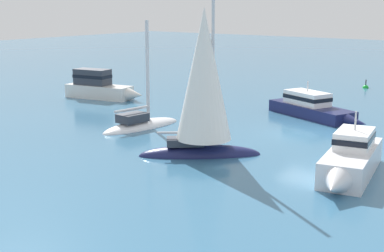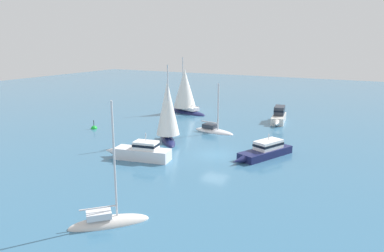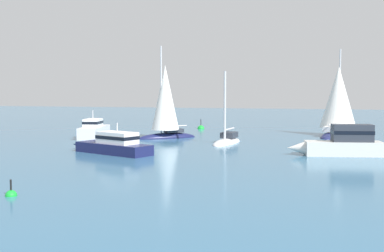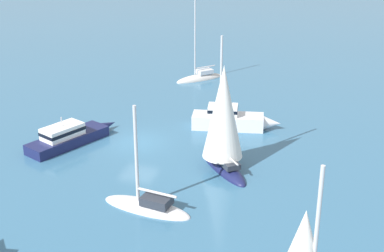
{
  "view_description": "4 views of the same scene",
  "coord_description": "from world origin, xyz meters",
  "px_view_note": "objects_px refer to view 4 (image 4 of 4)",
  "views": [
    {
      "loc": [
        12.42,
        -26.86,
        6.96
      ],
      "look_at": [
        -3.61,
        -5.41,
        0.96
      ],
      "focal_mm": 51.49,
      "sensor_mm": 36.0,
      "label": 1
    },
    {
      "loc": [
        31.71,
        14.49,
        11.07
      ],
      "look_at": [
        0.76,
        -2.19,
        2.82
      ],
      "focal_mm": 34.53,
      "sensor_mm": 36.0,
      "label": 2
    },
    {
      "loc": [
        -15.93,
        36.14,
        4.52
      ],
      "look_at": [
        -5.44,
        -3.32,
        1.45
      ],
      "focal_mm": 45.53,
      "sensor_mm": 36.0,
      "label": 3
    },
    {
      "loc": [
        -33.18,
        -14.4,
        15.8
      ],
      "look_at": [
        -0.18,
        -4.09,
        1.84
      ],
      "focal_mm": 51.77,
      "sensor_mm": 36.0,
      "label": 4
    }
  ],
  "objects_px": {
    "sailboat": "(223,122)",
    "launch": "(69,136)",
    "sailboat_2": "(200,78)",
    "sailboat_1": "(148,206)",
    "motor_cruiser_1": "(231,119)"
  },
  "relations": [
    {
      "from": "sailboat",
      "to": "launch",
      "type": "distance_m",
      "value": 11.5
    },
    {
      "from": "launch",
      "to": "sailboat_2",
      "type": "distance_m",
      "value": 18.14
    },
    {
      "from": "sailboat_1",
      "to": "sailboat_2",
      "type": "relative_size",
      "value": 0.79
    },
    {
      "from": "launch",
      "to": "sailboat",
      "type": "bearing_deg",
      "value": -68.82
    },
    {
      "from": "sailboat_1",
      "to": "launch",
      "type": "height_order",
      "value": "sailboat_1"
    },
    {
      "from": "sailboat",
      "to": "sailboat_1",
      "type": "height_order",
      "value": "sailboat"
    },
    {
      "from": "sailboat_2",
      "to": "sailboat",
      "type": "bearing_deg",
      "value": 64.34
    },
    {
      "from": "sailboat",
      "to": "sailboat_2",
      "type": "height_order",
      "value": "sailboat"
    },
    {
      "from": "sailboat_1",
      "to": "motor_cruiser_1",
      "type": "distance_m",
      "value": 13.09
    },
    {
      "from": "sailboat_1",
      "to": "launch",
      "type": "distance_m",
      "value": 10.81
    },
    {
      "from": "sailboat_1",
      "to": "sailboat_2",
      "type": "height_order",
      "value": "sailboat_2"
    },
    {
      "from": "launch",
      "to": "motor_cruiser_1",
      "type": "distance_m",
      "value": 12.02
    },
    {
      "from": "sailboat",
      "to": "sailboat_1",
      "type": "bearing_deg",
      "value": 116.62
    },
    {
      "from": "sailboat_2",
      "to": "launch",
      "type": "bearing_deg",
      "value": 29.49
    },
    {
      "from": "sailboat",
      "to": "motor_cruiser_1",
      "type": "relative_size",
      "value": 1.33
    }
  ]
}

